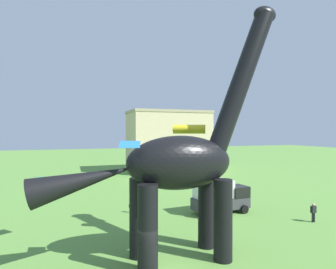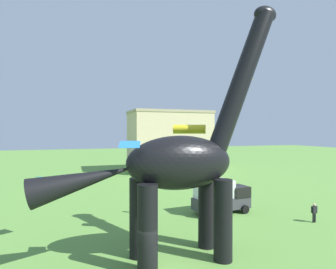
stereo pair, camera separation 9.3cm
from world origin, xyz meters
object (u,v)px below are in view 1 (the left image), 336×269
at_px(dinosaur_sculpture, 179,163).
at_px(kite_high_right, 130,144).
at_px(parked_box_truck, 220,196).
at_px(kite_mid_right, 189,129).
at_px(person_strolling_adult, 148,200).
at_px(kite_apex, 45,178).
at_px(person_watching_child, 131,206).
at_px(kite_far_right, 248,79).
at_px(person_vendor_side, 313,211).

xyz_separation_m(dinosaur_sculpture, kite_high_right, (-3.24, -0.77, 1.21)).
bearing_deg(parked_box_truck, kite_high_right, -145.47).
xyz_separation_m(parked_box_truck, kite_mid_right, (-5.61, -5.41, 6.44)).
bearing_deg(person_strolling_adult, parked_box_truck, 15.12).
bearing_deg(kite_apex, person_watching_child, 35.67).
xyz_separation_m(kite_far_right, kite_apex, (-24.36, -10.39, -10.37)).
bearing_deg(kite_high_right, dinosaur_sculpture, 13.39).
distance_m(person_watching_child, person_strolling_adult, 1.97).
relative_size(parked_box_truck, person_watching_child, 5.71).
relative_size(person_watching_child, person_vendor_side, 0.61).
bearing_deg(person_vendor_side, dinosaur_sculpture, 70.08).
height_order(parked_box_truck, person_vendor_side, parked_box_truck).
height_order(person_strolling_adult, person_vendor_side, person_vendor_side).
height_order(parked_box_truck, kite_far_right, kite_far_right).
bearing_deg(person_strolling_adult, kite_apex, -106.34).
bearing_deg(kite_mid_right, person_vendor_side, 0.64).
bearing_deg(dinosaur_sculpture, kite_mid_right, 70.12).
height_order(kite_high_right, kite_far_right, kite_far_right).
distance_m(dinosaur_sculpture, kite_apex, 9.90).
relative_size(parked_box_truck, kite_mid_right, 2.42).
bearing_deg(person_watching_child, person_strolling_adult, 42.16).
xyz_separation_m(person_vendor_side, kite_mid_right, (-11.86, -0.13, 7.08)).
bearing_deg(person_vendor_side, kite_apex, 51.18).
distance_m(kite_high_right, kite_far_right, 26.96).
xyz_separation_m(parked_box_truck, kite_apex, (-15.48, -2.36, 2.98)).
xyz_separation_m(kite_apex, kite_mid_right, (9.87, -3.05, 3.45)).
relative_size(dinosaur_sculpture, kite_mid_right, 6.96).
relative_size(dinosaur_sculpture, person_strolling_adult, 10.28).
xyz_separation_m(dinosaur_sculpture, kite_far_right, (16.33, 16.04, 9.02)).
xyz_separation_m(person_watching_child, kite_mid_right, (2.60, -8.26, 7.47)).
distance_m(person_watching_child, person_vendor_side, 16.60).
relative_size(person_watching_child, kite_apex, 0.66).
bearing_deg(kite_apex, dinosaur_sculpture, -35.11).
distance_m(person_strolling_adult, person_vendor_side, 15.17).
distance_m(kite_far_right, kite_mid_right, 20.94).
height_order(kite_high_right, kite_mid_right, kite_mid_right).
bearing_deg(kite_apex, kite_mid_right, -17.15).
relative_size(person_vendor_side, kite_high_right, 1.24).
bearing_deg(parked_box_truck, dinosaur_sculpture, -137.80).
distance_m(person_strolling_adult, kite_high_right, 14.22).
bearing_deg(kite_mid_right, kite_far_right, 42.85).
xyz_separation_m(person_vendor_side, kite_high_right, (-16.95, -3.50, 6.20)).
distance_m(dinosaur_sculpture, person_watching_child, 12.14).
bearing_deg(person_vendor_side, person_strolling_adult, 24.70).
relative_size(person_vendor_side, kite_mid_right, 0.70).
bearing_deg(parked_box_truck, person_watching_child, 155.99).
bearing_deg(parked_box_truck, kite_mid_right, -140.87).
height_order(person_vendor_side, kite_high_right, kite_high_right).
distance_m(person_strolling_adult, kite_mid_right, 11.21).
height_order(dinosaur_sculpture, person_vendor_side, dinosaur_sculpture).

